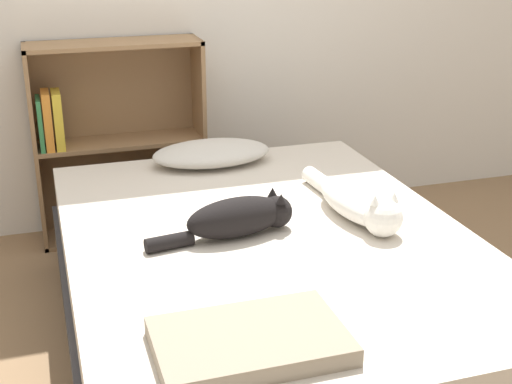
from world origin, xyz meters
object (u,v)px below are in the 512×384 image
bed (268,296)px  pillow (212,153)px  cat_light (359,203)px  bookshelf (113,137)px  cat_dark (240,217)px

bed → pillow: bearing=90.5°
bed → cat_light: (0.35, 0.03, 0.31)m
bookshelf → cat_dark: bearing=-77.4°
pillow → cat_dark: size_ratio=0.99×
bed → cat_light: 0.47m
pillow → cat_dark: 0.76m
bed → cat_dark: size_ratio=3.60×
pillow → cat_dark: (-0.09, -0.76, 0.02)m
pillow → bookshelf: (-0.37, 0.51, -0.04)m
bed → pillow: (-0.01, 0.77, 0.30)m
cat_dark → pillow: bearing=75.3°
pillow → cat_light: (0.36, -0.74, 0.01)m
pillow → bed: bearing=-89.5°
cat_light → bookshelf: size_ratio=0.67×
bed → pillow: 0.83m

